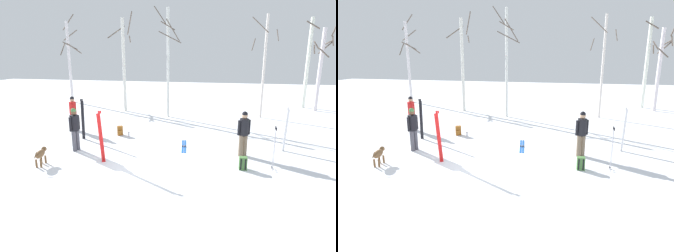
{
  "view_description": "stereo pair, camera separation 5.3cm",
  "coord_description": "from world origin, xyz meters",
  "views": [
    {
      "loc": [
        2.75,
        -8.52,
        3.73
      ],
      "look_at": [
        0.55,
        1.98,
        1.0
      ],
      "focal_mm": 30.25,
      "sensor_mm": 36.0,
      "label": 1
    },
    {
      "loc": [
        2.8,
        -8.51,
        3.73
      ],
      "look_at": [
        0.55,
        1.98,
        1.0
      ],
      "focal_mm": 30.25,
      "sensor_mm": 36.0,
      "label": 2
    }
  ],
  "objects": [
    {
      "name": "ground_plane",
      "position": [
        0.0,
        0.0,
        0.0
      ],
      "size": [
        60.0,
        60.0,
        0.0
      ],
      "primitive_type": "plane",
      "color": "white"
    },
    {
      "name": "person_0",
      "position": [
        -3.03,
        1.22,
        0.98
      ],
      "size": [
        0.34,
        0.5,
        1.72
      ],
      "color": "#4C4C56",
      "rests_on": "ground_plane"
    },
    {
      "name": "person_1",
      "position": [
        -4.73,
        4.04,
        0.98
      ],
      "size": [
        0.34,
        0.51,
        1.72
      ],
      "color": "black",
      "rests_on": "ground_plane"
    },
    {
      "name": "person_2",
      "position": [
        3.43,
        1.92,
        0.98
      ],
      "size": [
        0.47,
        0.34,
        1.72
      ],
      "color": "#72604C",
      "rests_on": "ground_plane"
    },
    {
      "name": "dog",
      "position": [
        -3.44,
        -0.41,
        0.39
      ],
      "size": [
        0.35,
        0.88,
        0.57
      ],
      "color": "brown",
      "rests_on": "ground_plane"
    },
    {
      "name": "ski_pair_planted_0",
      "position": [
        -3.5,
        2.74,
        0.91
      ],
      "size": [
        0.16,
        0.08,
        1.83
      ],
      "color": "black",
      "rests_on": "ground_plane"
    },
    {
      "name": "ski_pair_planted_1",
      "position": [
        5.07,
        2.87,
        0.87
      ],
      "size": [
        0.18,
        0.17,
        1.76
      ],
      "color": "white",
      "rests_on": "ground_plane"
    },
    {
      "name": "ski_pair_planted_2",
      "position": [
        -1.48,
        0.24,
        0.93
      ],
      "size": [
        0.2,
        0.14,
        1.87
      ],
      "color": "red",
      "rests_on": "ground_plane"
    },
    {
      "name": "ski_pair_lying_0",
      "position": [
        1.1,
        2.58,
        0.01
      ],
      "size": [
        0.4,
        1.66,
        0.05
      ],
      "color": "blue",
      "rests_on": "ground_plane"
    },
    {
      "name": "ski_poles_0",
      "position": [
        4.34,
        0.74,
        0.79
      ],
      "size": [
        0.07,
        0.27,
        1.48
      ],
      "color": "#B2B2BC",
      "rests_on": "ground_plane"
    },
    {
      "name": "backpack_0",
      "position": [
        3.38,
        0.59,
        0.21
      ],
      "size": [
        0.27,
        0.29,
        0.44
      ],
      "color": "#4C7F3F",
      "rests_on": "ground_plane"
    },
    {
      "name": "backpack_1",
      "position": [
        -2.13,
        3.66,
        0.21
      ],
      "size": [
        0.32,
        0.34,
        0.44
      ],
      "color": "#99591E",
      "rests_on": "ground_plane"
    },
    {
      "name": "water_bottle_0",
      "position": [
        -1.64,
        3.5,
        0.11
      ],
      "size": [
        0.07,
        0.07,
        0.23
      ],
      "color": "silver",
      "rests_on": "ground_plane"
    },
    {
      "name": "birch_tree_0",
      "position": [
        -9.37,
        11.98,
        3.28
      ],
      "size": [
        1.51,
        1.51,
        6.71
      ],
      "color": "silver",
      "rests_on": "ground_plane"
    },
    {
      "name": "birch_tree_1",
      "position": [
        -3.92,
        9.32,
        3.15
      ],
      "size": [
        1.68,
        1.29,
        6.3
      ],
      "color": "silver",
      "rests_on": "ground_plane"
    },
    {
      "name": "birch_tree_2",
      "position": [
        -0.73,
        8.1,
        3.34
      ],
      "size": [
        1.66,
        0.93,
        6.37
      ],
      "color": "silver",
      "rests_on": "ground_plane"
    },
    {
      "name": "birch_tree_3",
      "position": [
        4.77,
        9.02,
        3.11
      ],
      "size": [
        1.61,
        1.67,
        5.93
      ],
      "color": "silver",
      "rests_on": "ground_plane"
    },
    {
      "name": "birch_tree_4",
      "position": [
        8.13,
        13.06,
        3.16
      ],
      "size": [
        1.14,
        0.87,
        6.14
      ],
      "color": "silver",
      "rests_on": "ground_plane"
    },
    {
      "name": "birch_tree_5",
      "position": [
        8.66,
        11.94,
        2.88
      ],
      "size": [
        1.07,
        1.36,
        5.68
      ],
      "color": "silver",
      "rests_on": "ground_plane"
    }
  ]
}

